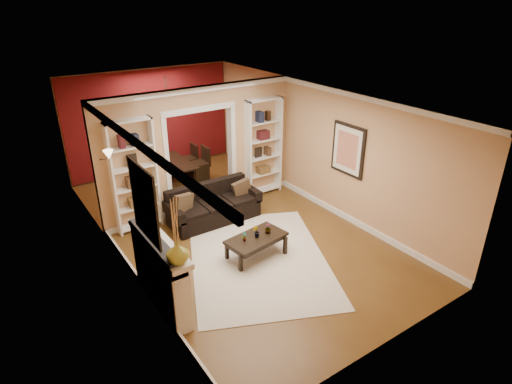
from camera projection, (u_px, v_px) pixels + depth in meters
floor at (230, 227)px, 8.89m from camera, size 8.00×8.00×0.00m
ceiling at (226, 97)px, 7.75m from camera, size 8.00×8.00×0.00m
wall_back at (151, 121)px, 11.32m from camera, size 8.00×0.00×8.00m
wall_front at (393, 264)px, 5.32m from camera, size 8.00×0.00×8.00m
wall_left at (113, 194)px, 7.17m from camera, size 0.00×8.00×8.00m
wall_right at (316, 146)px, 9.47m from camera, size 0.00×8.00×8.00m
partition_wall at (200, 150)px, 9.22m from camera, size 4.50×0.15×2.70m
red_back_panel at (152, 122)px, 11.31m from camera, size 4.44×0.04×2.64m
dining_window at (151, 114)px, 11.18m from camera, size 0.78×0.03×0.98m
area_rug at (258, 259)px, 7.81m from camera, size 3.54×4.03×0.01m
sofa at (214, 204)px, 9.00m from camera, size 1.96×0.85×0.77m
pillow_left at (183, 203)px, 8.54m from camera, size 0.47×0.30×0.46m
pillow_right at (242, 188)px, 9.26m from camera, size 0.40×0.14×0.40m
coffee_table at (256, 247)px, 7.81m from camera, size 1.17×0.75×0.41m
plant_left at (244, 236)px, 7.56m from camera, size 0.13×0.12×0.20m
plant_center at (256, 232)px, 7.68m from camera, size 0.15×0.15×0.22m
plant_right at (268, 228)px, 7.81m from camera, size 0.15×0.15×0.20m
bookshelf_left at (134, 176)px, 8.39m from camera, size 0.90×0.30×2.30m
bookshelf_right at (263, 147)px, 9.97m from camera, size 0.90×0.30×2.30m
fireplace at (162, 273)px, 6.46m from camera, size 0.32×1.70×1.16m
vase at (178, 252)px, 5.62m from camera, size 0.37×0.37×0.32m
mirror at (144, 203)px, 5.87m from camera, size 0.03×0.95×1.10m
wall_sconce at (105, 157)px, 7.44m from camera, size 0.18×0.18×0.22m
framed_art at (348, 150)px, 8.61m from camera, size 0.04×0.85×1.05m
dining_table at (173, 172)px, 10.95m from camera, size 1.52×0.85×0.54m
dining_chair_nw at (157, 174)px, 10.37m from camera, size 0.53×0.53×0.88m
dining_chair_ne at (198, 164)px, 10.93m from camera, size 0.58×0.58×0.90m
dining_chair_sw at (148, 166)px, 10.82m from camera, size 0.50×0.50×0.88m
dining_chair_se at (187, 159)px, 11.40m from camera, size 0.44×0.44×0.80m
chandelier at (169, 105)px, 10.06m from camera, size 0.50×0.50×0.30m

